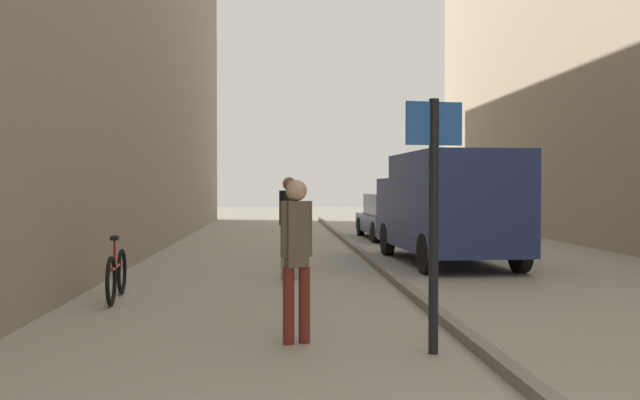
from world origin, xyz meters
The scene contains 8 objects.
ground_plane centered at (0.00, 12.00, 0.00)m, with size 80.00×80.00×0.00m, color gray.
kerb_strip centered at (1.58, 12.00, 0.06)m, with size 0.16×40.00×0.12m, color slate.
pedestrian_main_foreground centered at (-0.30, 5.09, 1.03)m, with size 0.35×0.25×1.78m.
pedestrian_mid_block centered at (-0.29, 9.99, 1.08)m, with size 0.37×0.24×1.88m.
delivery_van centered at (3.25, 12.35, 1.30)m, with size 2.34×5.23×2.42m.
parked_car centered at (3.22, 19.19, 0.71)m, with size 1.94×4.25×1.45m.
street_sign_post centered at (1.09, 4.56, 1.55)m, with size 0.60×0.12×2.60m.
bicycle_leaning centered at (-2.92, 7.99, 0.38)m, with size 0.22×1.77×0.98m.
Camera 1 is at (-0.50, -2.06, 1.71)m, focal length 37.05 mm.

